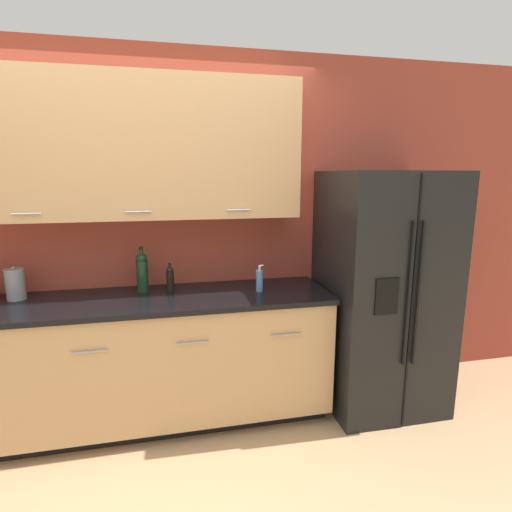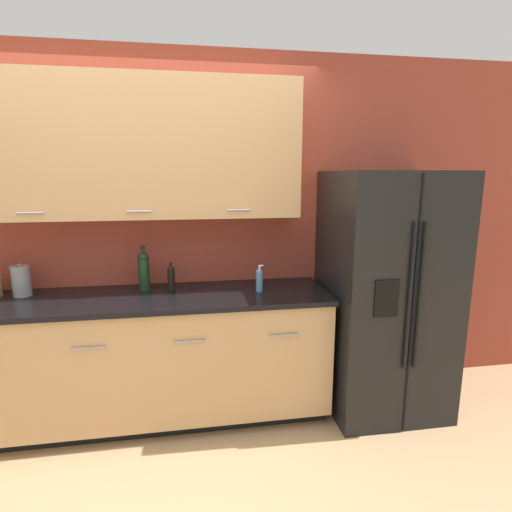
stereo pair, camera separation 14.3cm
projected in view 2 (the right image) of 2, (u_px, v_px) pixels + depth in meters
name	position (u px, v px, depth m)	size (l,w,h in m)	color
wall_back	(147.00, 207.00, 2.87)	(10.00, 0.39, 2.60)	#993D2D
counter_unit	(148.00, 358.00, 2.80)	(2.53, 0.64, 0.92)	black
refrigerator	(384.00, 293.00, 2.92)	(0.83, 0.79, 1.75)	black
wine_bottle	(144.00, 270.00, 2.81)	(0.08, 0.08, 0.32)	black
soap_dispenser	(259.00, 281.00, 2.79)	(0.05, 0.05, 0.19)	#4C7FB2
oil_bottle	(171.00, 277.00, 2.83)	(0.05, 0.05, 0.20)	black
steel_canister	(21.00, 281.00, 2.68)	(0.12, 0.12, 0.22)	gray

